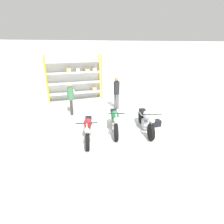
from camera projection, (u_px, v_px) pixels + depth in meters
ground_plane at (115, 131)px, 7.23m from camera, size 30.00×30.00×0.00m
back_wall at (87, 70)px, 11.35m from camera, size 30.00×0.08×3.60m
shelving_rack at (76, 78)px, 10.91m from camera, size 3.40×0.63×2.81m
motorcycle_red at (88, 128)px, 6.50m from camera, size 0.82×2.05×0.98m
motorcycle_green at (115, 121)px, 7.01m from camera, size 0.78×2.02×1.06m
motorcycle_silver at (146, 120)px, 7.13m from camera, size 0.85×2.13×1.02m
person_browsing at (71, 96)px, 8.64m from camera, size 0.37×0.37×1.63m
person_near_rack at (117, 91)px, 9.41m from camera, size 0.44×0.44×1.75m
toolbox at (155, 123)px, 7.62m from camera, size 0.44×0.26×0.28m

